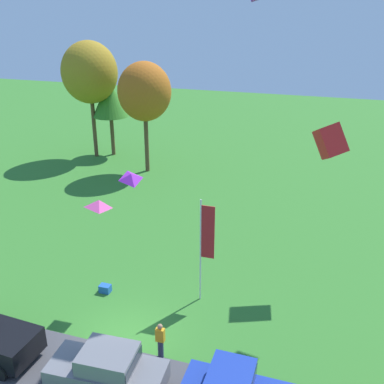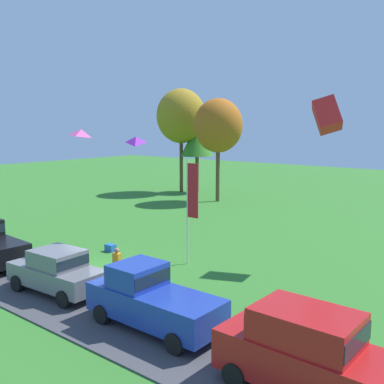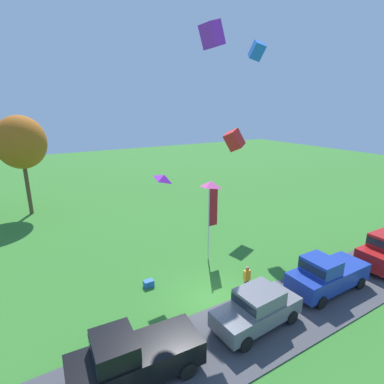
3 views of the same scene
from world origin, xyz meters
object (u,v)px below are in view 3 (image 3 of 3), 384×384
person_beside_suv (247,280)px  car_pickup_by_flagpole (131,357)px  car_pickup_mid_row (326,274)px  cooler_box (149,284)px  kite_box_low_drifter (257,51)px  kite_diamond_near_flag (164,178)px  kite_box_high_left (212,35)px  tree_right_of_center (21,143)px  kite_box_trailing_tail (234,140)px  kite_diamond_high_right (211,184)px  flag_banner (212,212)px  car_sedan_far_end (257,307)px

person_beside_suv → car_pickup_by_flagpole: bearing=-164.7°
car_pickup_mid_row → cooler_box: 10.07m
kite_box_low_drifter → kite_diamond_near_flag: (-11.25, -5.33, -8.29)m
person_beside_suv → kite_box_high_left: size_ratio=1.13×
person_beside_suv → tree_right_of_center: size_ratio=0.18×
car_pickup_mid_row → cooler_box: car_pickup_mid_row is taller
tree_right_of_center → kite_box_trailing_tail: tree_right_of_center is taller
kite_box_high_left → kite_diamond_high_right: kite_box_high_left is taller
tree_right_of_center → kite_diamond_near_flag: bearing=-68.7°
kite_box_low_drifter → kite_box_high_left: 6.76m
car_pickup_mid_row → kite_diamond_high_right: size_ratio=6.00×
flag_banner → kite_diamond_near_flag: size_ratio=5.92×
kite_box_high_left → car_pickup_mid_row: bearing=-78.0°
car_pickup_mid_row → kite_box_trailing_tail: 12.52m
car_pickup_by_flagpole → person_beside_suv: (7.34, 2.01, -0.23)m
car_sedan_far_end → kite_diamond_high_right: bearing=115.6°
person_beside_suv → kite_diamond_high_right: size_ratio=2.05×
car_pickup_by_flagpole → car_pickup_mid_row: bearing=-0.3°
flag_banner → kite_box_low_drifter: bearing=33.2°
car_pickup_mid_row → kite_box_trailing_tail: bearing=81.1°
car_sedan_far_end → kite_diamond_near_flag: size_ratio=4.92×
car_sedan_far_end → car_pickup_mid_row: bearing=1.4°
car_pickup_mid_row → car_pickup_by_flagpole: bearing=179.7°
person_beside_suv → kite_box_low_drifter: (8.35, 9.44, 13.62)m
kite_box_low_drifter → person_beside_suv: bearing=-131.5°
kite_diamond_high_right → kite_box_low_drifter: bearing=40.9°
car_sedan_far_end → car_pickup_by_flagpole: bearing=178.3°
tree_right_of_center → car_pickup_mid_row: bearing=-59.6°
car_pickup_mid_row → flag_banner: (-3.38, 6.44, 2.31)m
tree_right_of_center → cooler_box: (5.01, -17.33, -6.69)m
kite_box_trailing_tail → kite_diamond_near_flag: (-8.56, -4.50, -1.22)m
car_sedan_far_end → cooler_box: car_sedan_far_end is taller
kite_box_high_left → car_pickup_by_flagpole: bearing=-136.7°
kite_box_low_drifter → kite_box_high_left: bearing=-157.7°
cooler_box → tree_right_of_center: bearing=106.1°
car_sedan_far_end → kite_box_trailing_tail: bearing=57.5°
kite_box_trailing_tail → car_sedan_far_end: bearing=-122.5°
flag_banner → cooler_box: bearing=-169.4°
kite_box_trailing_tail → cooler_box: bearing=-152.8°
tree_right_of_center → cooler_box: tree_right_of_center is taller
flag_banner → kite_diamond_high_right: bearing=-125.3°
tree_right_of_center → flag_banner: (10.02, -16.39, -3.47)m
flag_banner → kite_box_high_left: size_ratio=3.56×
kite_box_low_drifter → kite_diamond_high_right: size_ratio=1.55×
car_sedan_far_end → kite_diamond_high_right: (-1.13, 2.36, 5.59)m
kite_box_trailing_tail → kite_box_high_left: size_ratio=0.97×
kite_diamond_near_flag → tree_right_of_center: bearing=111.3°
kite_diamond_near_flag → kite_box_high_left: kite_box_high_left is taller
car_pickup_mid_row → kite_box_high_left: 16.26m
cooler_box → kite_box_trailing_tail: size_ratio=0.38×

